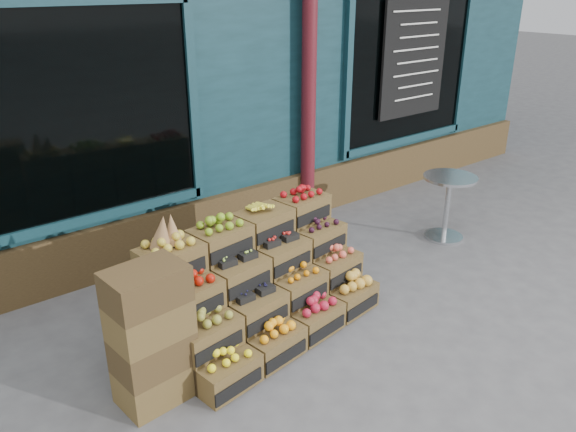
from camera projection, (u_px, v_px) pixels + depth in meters
ground at (350, 316)px, 5.32m from camera, size 60.00×60.00×0.00m
shop_facade at (108, 20)px, 8.07m from camera, size 12.00×6.24×4.80m
crate_display at (260, 287)px, 5.04m from camera, size 2.16×1.25×1.28m
spare_crates at (151, 336)px, 4.08m from camera, size 0.58×0.43×1.10m
bistro_table at (448, 200)px, 6.74m from camera, size 0.63×0.63×0.80m
shopkeeper at (29, 175)px, 5.95m from camera, size 0.76×0.50×2.06m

